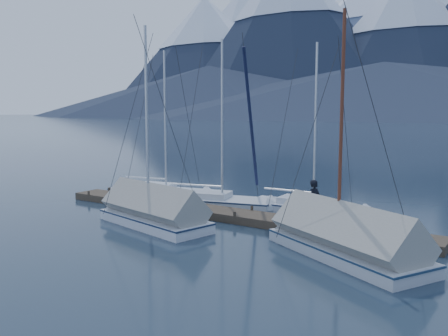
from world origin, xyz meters
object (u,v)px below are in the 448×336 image
Objects in this scene: sailboat_open_right at (323,211)px; sailboat_covered_far at (147,214)px; sailboat_covered_near at (335,240)px; sailboat_open_left at (174,194)px; sailboat_open_mid at (231,204)px; person at (315,201)px.

sailboat_covered_far is at bearing -132.84° from sailboat_open_right.
sailboat_open_right is 5.93m from sailboat_covered_near.
sailboat_open_left is 4.09m from sailboat_open_mid.
sailboat_open_right is 5.03× the size of person.
sailboat_open_left is 6.08m from sailboat_covered_far.
sailboat_covered_near is (6.89, -4.32, 0.28)m from sailboat_open_mid.
person is at bearing -21.40° from sailboat_open_mid.
person is at bearing -15.39° from sailboat_open_left.
sailboat_open_mid reaches higher than sailboat_open_right.
sailboat_open_left is at bearing 172.80° from sailboat_open_mid.
sailboat_open_right is (4.29, 1.00, -0.01)m from sailboat_open_mid.
sailboat_covered_near is 5.17× the size of person.
sailboat_open_mid reaches higher than person.
sailboat_open_left is 11.97m from sailboat_covered_near.
sailboat_covered_near is 7.96m from sailboat_covered_far.
sailboat_covered_far reaches higher than sailboat_open_left.
sailboat_open_left is at bearing -176.64° from sailboat_open_right.
sailboat_open_mid is 5.66m from person.
sailboat_covered_far reaches higher than sailboat_covered_near.
sailboat_open_mid is 4.41m from sailboat_open_right.
sailboat_open_left is 0.98× the size of sailboat_open_mid.
sailboat_covered_near is (10.95, -4.83, 0.28)m from sailboat_open_left.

